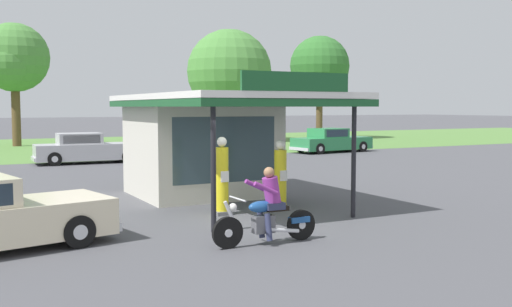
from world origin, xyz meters
TOP-DOWN VIEW (x-y plane):
  - ground_plane at (0.00, 0.00)m, footprint 300.00×300.00m
  - grass_verge_strip at (0.00, 30.00)m, footprint 120.00×24.00m
  - service_station_kiosk at (0.80, 4.12)m, footprint 4.76×7.86m
  - gas_pump_nearside at (-0.08, 1.05)m, footprint 0.44×0.44m
  - gas_pump_offside at (1.67, 1.05)m, footprint 0.44×0.44m
  - motorcycle_with_rider at (-0.62, -2.39)m, footprint 2.34×0.70m
  - parked_car_back_row_right at (7.59, 16.96)m, footprint 5.55×2.04m
  - parked_car_back_row_left at (-0.19, 17.02)m, footprint 5.42×2.04m
  - parked_car_back_row_centre_right at (14.66, 17.22)m, footprint 5.41×2.42m
  - tree_oak_far_left at (14.04, 30.70)m, footprint 6.84×6.84m
  - tree_oak_distant_spare at (-2.05, 32.09)m, footprint 4.86×4.90m
  - tree_oak_right at (22.67, 30.48)m, footprint 5.20×5.20m

SIDE VIEW (x-z plane):
  - ground_plane at x=0.00m, z-range 0.00..0.00m
  - grass_verge_strip at x=0.00m, z-range 0.00..0.01m
  - motorcycle_with_rider at x=-0.62m, z-range -0.14..1.44m
  - parked_car_back_row_centre_right at x=14.66m, z-range -0.07..1.41m
  - parked_car_back_row_left at x=-0.19m, z-range -0.07..1.44m
  - parked_car_back_row_right at x=7.59m, z-range -0.06..1.45m
  - gas_pump_offside at x=1.67m, z-range -0.08..1.81m
  - gas_pump_nearside at x=-0.08m, z-range -0.08..1.94m
  - service_station_kiosk at x=0.80m, z-range 0.03..3.62m
  - tree_oak_far_left at x=14.04m, z-range 1.09..10.14m
  - tree_oak_distant_spare at x=-2.05m, z-range 1.76..10.46m
  - tree_oak_right at x=22.67m, z-range 1.78..10.76m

